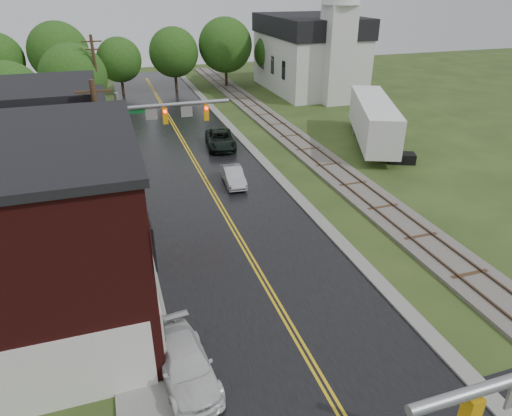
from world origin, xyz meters
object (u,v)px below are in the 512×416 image
church (313,46)px  utility_pole_b (104,160)px  suv_dark (220,139)px  traffic_signal_far (154,125)px  tree_left_c (11,99)px  sedan_silver (233,176)px  utility_pole_c (98,82)px  semi_trailer (374,119)px  tree_left_e (75,79)px  pickup_white (185,364)px

church → utility_pole_b: 41.55m
suv_dark → traffic_signal_far: bearing=-120.0°
tree_left_c → sedan_silver: 20.64m
traffic_signal_far → tree_left_c: (-10.38, 12.90, -0.46)m
utility_pole_c → semi_trailer: utility_pole_c is taller
traffic_signal_far → sedan_silver: (5.28, 0.03, -4.35)m
utility_pole_b → utility_pole_c: 22.00m
tree_left_e → sedan_silver: 22.07m
traffic_signal_far → sedan_silver: bearing=0.3°
sedan_silver → traffic_signal_far: bearing=-175.7°
church → tree_left_c: (-33.85, -13.84, -1.32)m
tree_left_c → tree_left_e: tree_left_e is taller
church → semi_trailer: size_ratio=1.55×
tree_left_e → sedan_silver: bearing=-60.5°
utility_pole_c → tree_left_e: utility_pole_c is taller
utility_pole_c → suv_dark: utility_pole_c is taller
suv_dark → sedan_silver: size_ratio=1.37×
utility_pole_b → pickup_white: utility_pole_b is taller
utility_pole_c → tree_left_c: utility_pole_c is taller
traffic_signal_far → church: bearing=48.7°
pickup_white → utility_pole_c: bearing=87.2°
utility_pole_c → suv_dark: 13.62m
church → tree_left_c: church is taller
tree_left_c → semi_trailer: (29.96, -8.18, -2.14)m
traffic_signal_far → suv_dark: bearing=52.5°
church → pickup_white: bearing=-119.6°
pickup_white → semi_trailer: size_ratio=0.36×
church → semi_trailer: (-3.88, -22.02, -3.47)m
tree_left_e → suv_dark: (11.79, -10.54, -4.09)m
pickup_white → sedan_silver: bearing=62.6°
traffic_signal_far → utility_pole_c: utility_pole_c is taller
tree_left_e → tree_left_c: bearing=-129.8°
sedan_silver → semi_trailer: bearing=22.1°
traffic_signal_far → utility_pole_b: size_ratio=0.82×
suv_dark → sedan_silver: suv_dark is taller
traffic_signal_far → utility_pole_b: bearing=-123.7°
traffic_signal_far → semi_trailer: bearing=13.5°
church → traffic_signal_far: size_ratio=2.72×
church → tree_left_e: 29.91m
church → utility_pole_b: bearing=-130.2°
utility_pole_b → semi_trailer: (22.92, 9.71, -2.35)m
utility_pole_b → suv_dark: bearing=53.9°
utility_pole_c → tree_left_e: size_ratio=1.10×
sedan_silver → suv_dark: bearing=86.2°
church → pickup_white: (-24.80, -43.74, -5.17)m
traffic_signal_far → tree_left_e: size_ratio=0.90×
church → traffic_signal_far: church is taller
tree_left_c → tree_left_e: size_ratio=0.94×
utility_pole_b → pickup_white: 12.82m
utility_pole_b → tree_left_c: (-7.05, 17.90, -0.21)m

